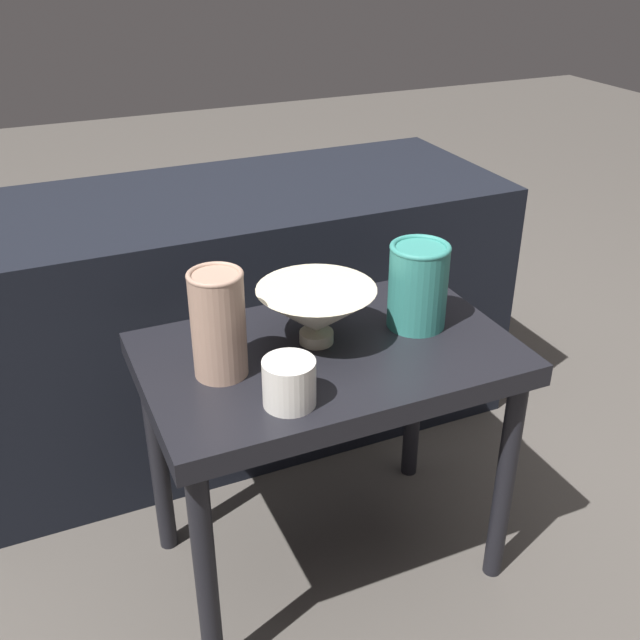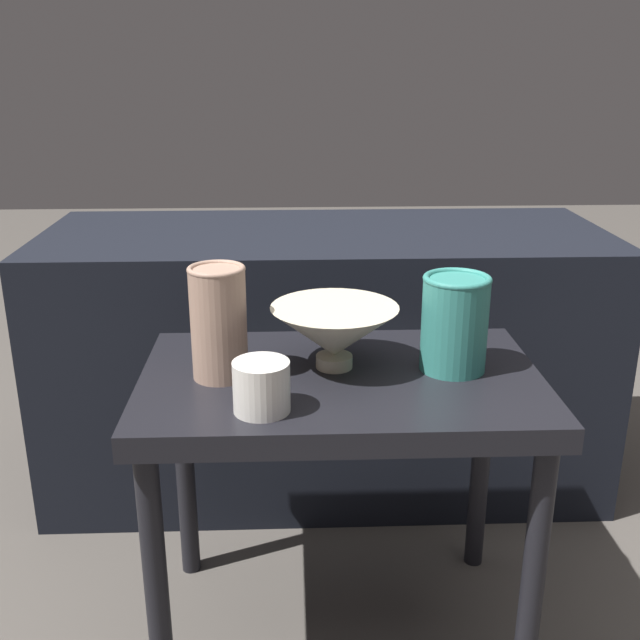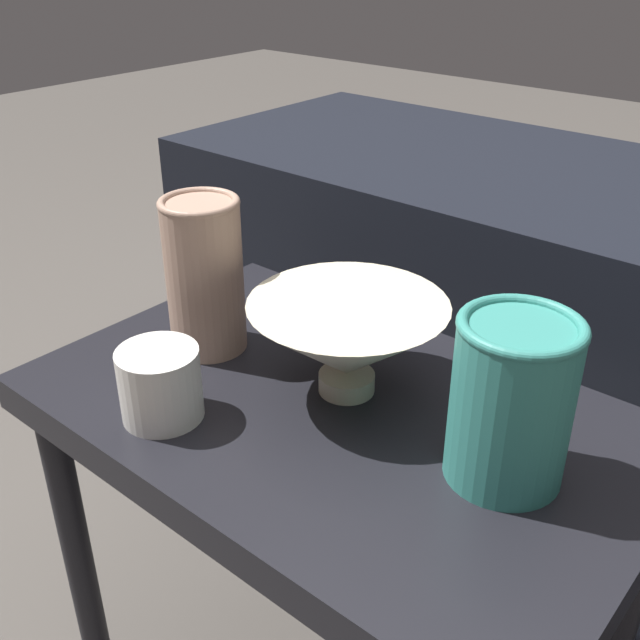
{
  "view_description": "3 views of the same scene",
  "coord_description": "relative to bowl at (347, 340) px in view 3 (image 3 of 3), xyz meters",
  "views": [
    {
      "loc": [
        -0.46,
        -1.01,
        1.15
      ],
      "look_at": [
        -0.01,
        0.01,
        0.55
      ],
      "focal_mm": 42.0,
      "sensor_mm": 36.0,
      "label": 1
    },
    {
      "loc": [
        -0.08,
        -1.1,
        0.98
      ],
      "look_at": [
        -0.03,
        0.02,
        0.58
      ],
      "focal_mm": 42.0,
      "sensor_mm": 36.0,
      "label": 2
    },
    {
      "loc": [
        0.4,
        -0.5,
        0.94
      ],
      "look_at": [
        -0.04,
        0.03,
        0.57
      ],
      "focal_mm": 42.0,
      "sensor_mm": 36.0,
      "label": 3
    }
  ],
  "objects": [
    {
      "name": "table",
      "position": [
        0.01,
        -0.03,
        -0.13
      ],
      "size": [
        0.64,
        0.4,
        0.49
      ],
      "color": "black",
      "rests_on": "ground_plane"
    },
    {
      "name": "vase_textured_left",
      "position": [
        -0.18,
        -0.03,
        0.03
      ],
      "size": [
        0.09,
        0.09,
        0.18
      ],
      "color": "tan",
      "rests_on": "table"
    },
    {
      "name": "cup",
      "position": [
        -0.11,
        -0.16,
        -0.02
      ],
      "size": [
        0.08,
        0.08,
        0.08
      ],
      "color": "silver",
      "rests_on": "table"
    },
    {
      "name": "bowl",
      "position": [
        0.0,
        0.0,
        0.0
      ],
      "size": [
        0.21,
        0.21,
        0.1
      ],
      "color": "beige",
      "rests_on": "table"
    },
    {
      "name": "couch_backdrop",
      "position": [
        0.01,
        0.51,
        -0.25
      ],
      "size": [
        1.26,
        0.5,
        0.61
      ],
      "color": "black",
      "rests_on": "ground_plane"
    },
    {
      "name": "vase_colorful_right",
      "position": [
        0.19,
        -0.01,
        0.02
      ],
      "size": [
        0.11,
        0.11,
        0.16
      ],
      "color": "teal",
      "rests_on": "table"
    }
  ]
}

